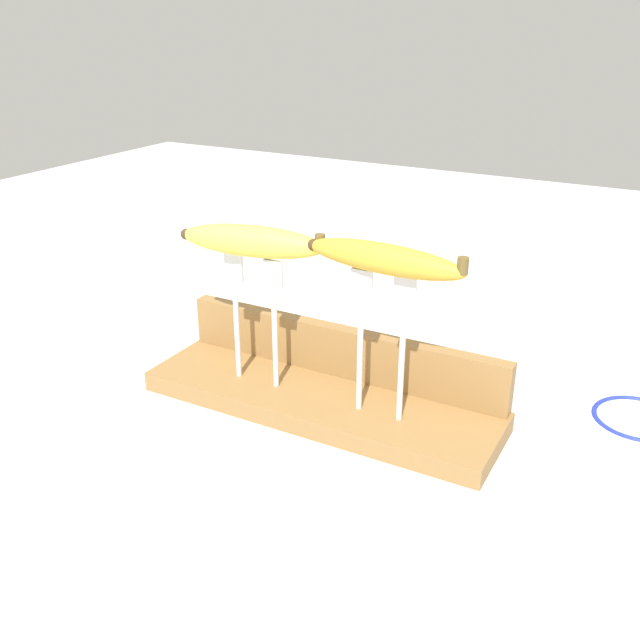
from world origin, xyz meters
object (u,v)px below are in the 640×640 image
Objects in this scene: banana_raised_left at (252,241)px; fork_stand_left at (255,308)px; wire_coil at (639,417)px; banana_raised_right at (384,259)px; fork_stand_right at (381,332)px; fork_fallen_near at (235,459)px.

fork_stand_left is at bearing 9.73° from banana_raised_left.
wire_coil is at bearing 22.35° from banana_raised_left.
banana_raised_left is 0.96× the size of banana_raised_right.
fork_stand_left is 0.95× the size of fork_stand_right.
fork_stand_right is 0.19m from banana_raised_left.
fork_stand_right is 0.36m from wire_coil.
banana_raised_right is at bearing 49.30° from fork_fallen_near.
banana_raised_left is 0.53m from wire_coil.
fork_fallen_near is 0.51m from wire_coil.
banana_raised_left is at bearing 112.82° from fork_fallen_near.
banana_raised_left is (-0.17, -0.00, 0.08)m from fork_stand_right.
wire_coil is (0.28, 0.18, -0.22)m from banana_raised_right.
fork_fallen_near is at bearing -67.20° from fork_stand_left.
banana_raised_right is 0.40m from wire_coil.
wire_coil is at bearing 33.85° from fork_stand_right.
banana_raised_right is 1.14× the size of fork_fallen_near.
fork_stand_left is 0.86× the size of banana_raised_right.
fork_stand_right reaches higher than fork_stand_left.
banana_raised_left is 1.10× the size of fork_fallen_near.
fork_fallen_near is (-0.12, -0.14, -0.22)m from banana_raised_right.
fork_stand_right is at bearing -4.10° from banana_raised_right.
banana_raised_left reaches higher than wire_coil.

